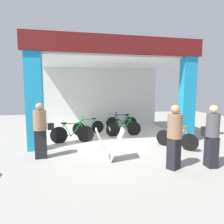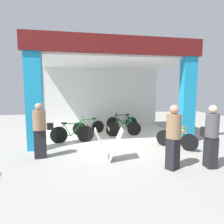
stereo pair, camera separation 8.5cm
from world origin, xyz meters
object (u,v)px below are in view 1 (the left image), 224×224
Objects in this scene: bicycle_inside_1 at (89,127)px; bicycle_inside_2 at (122,122)px; pedestrian_2 at (212,135)px; pedestrian_1 at (174,136)px; bicycle_inside_3 at (72,134)px; bicycle_inside_0 at (124,128)px; pedestrian_0 at (41,130)px; sandwich_board_sign at (110,144)px; bicycle_parked_0 at (176,139)px.

bicycle_inside_2 is at bearing 27.11° from bicycle_inside_1.
bicycle_inside_1 is at bearing 123.65° from pedestrian_2.
bicycle_inside_3 is at bearing 131.58° from pedestrian_1.
bicycle_inside_0 is 0.96× the size of pedestrian_0.
bicycle_inside_0 is at bearing -24.44° from bicycle_inside_1.
bicycle_inside_2 is (0.31, 1.62, 0.01)m from bicycle_inside_0.
bicycle_inside_0 is at bearing 34.81° from pedestrian_0.
pedestrian_2 is at bearing -18.85° from pedestrian_0.
pedestrian_1 reaches higher than pedestrian_2.
pedestrian_0 is 3.83m from pedestrian_1.
bicycle_inside_2 is 5.49m from pedestrian_2.
sandwich_board_sign reaches higher than bicycle_inside_0.
pedestrian_0 is 1.00× the size of pedestrian_1.
bicycle_inside_0 is 2.99m from sandwich_board_sign.
sandwich_board_sign reaches higher than bicycle_inside_2.
bicycle_inside_0 is 0.96× the size of pedestrian_2.
sandwich_board_sign is at bearing 149.92° from pedestrian_1.
sandwich_board_sign is 0.57× the size of pedestrian_0.
pedestrian_2 is at bearing -68.96° from bicycle_inside_0.
pedestrian_1 is at bearing -83.66° from bicycle_inside_0.
pedestrian_2 is (2.57, -0.97, 0.39)m from sandwich_board_sign.
bicycle_inside_0 is 0.98× the size of bicycle_inside_2.
pedestrian_2 is at bearing -20.72° from sandwich_board_sign.
bicycle_inside_2 is 0.97× the size of pedestrian_1.
bicycle_inside_0 is at bearing 16.90° from bicycle_inside_3.
bicycle_inside_1 is at bearing 155.56° from bicycle_inside_0.
pedestrian_0 reaches higher than bicycle_inside_0.
sandwich_board_sign is at bearing -83.87° from bicycle_inside_1.
bicycle_parked_0 is (3.62, -1.38, -0.04)m from bicycle_inside_3.
bicycle_inside_0 is 2.48m from bicycle_parked_0.
bicycle_inside_2 is 0.98× the size of pedestrian_0.
bicycle_inside_3 reaches higher than bicycle_parked_0.
pedestrian_1 reaches higher than pedestrian_0.
pedestrian_2 is (0.05, -1.68, 0.53)m from bicycle_parked_0.
bicycle_inside_0 reaches higher than bicycle_parked_0.
bicycle_inside_2 is at bearing 71.69° from sandwich_board_sign.
pedestrian_2 reaches higher than bicycle_inside_3.
bicycle_inside_3 is 4.01m from pedestrian_1.
pedestrian_1 is at bearing -22.69° from pedestrian_0.
bicycle_parked_0 is at bearing -73.71° from bicycle_inside_2.
bicycle_inside_3 is 2.36m from sandwich_board_sign.
sandwich_board_sign reaches higher than bicycle_inside_1.
bicycle_inside_1 is at bearing 113.77° from pedestrian_1.
bicycle_inside_3 is at bearing -118.17° from bicycle_inside_1.
bicycle_inside_3 is (-0.73, -1.36, 0.03)m from bicycle_inside_1.
bicycle_inside_1 is 0.88× the size of pedestrian_1.
pedestrian_2 is (1.03, -0.08, -0.02)m from pedestrian_1.
bicycle_parked_0 is (1.07, -3.67, -0.03)m from bicycle_inside_2.
bicycle_parked_0 is 0.72× the size of pedestrian_2.
pedestrian_1 reaches higher than bicycle_inside_0.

